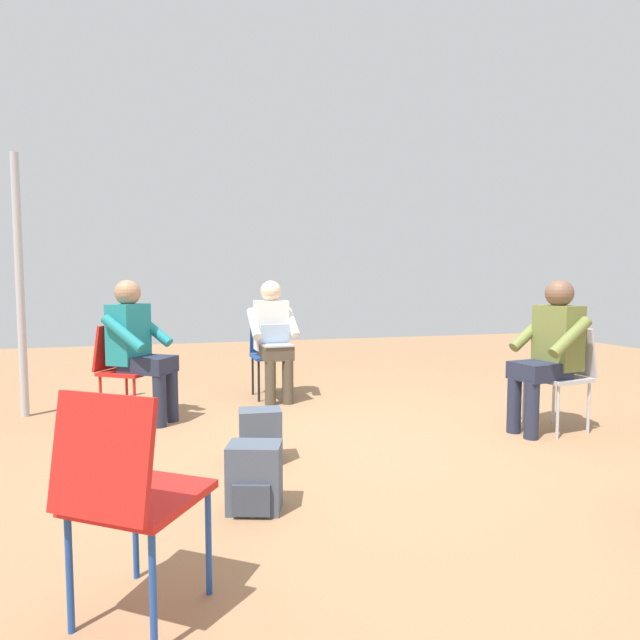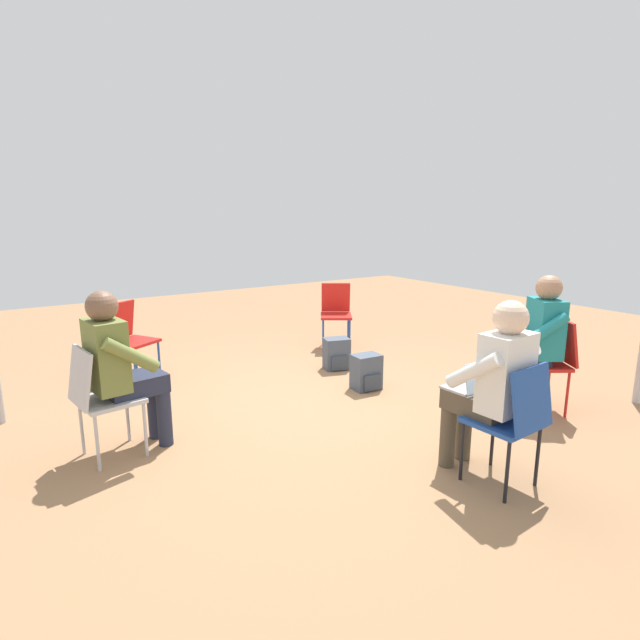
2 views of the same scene
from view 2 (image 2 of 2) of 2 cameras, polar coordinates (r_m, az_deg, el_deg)
ground_plane at (r=4.72m, az=-0.67°, el=-9.77°), size 14.00×14.00×0.00m
chair_southwest at (r=4.92m, az=24.81°, el=-3.95°), size 0.56×0.58×0.85m
chair_north at (r=3.93m, az=-23.90°, el=-7.79°), size 0.45×0.49×0.85m
chair_west at (r=3.46m, az=21.18°, el=-10.28°), size 0.46×0.42×0.85m
chair_northeast at (r=5.63m, az=-21.08°, el=-1.69°), size 0.57×0.56×0.85m
chair_southeast at (r=6.59m, az=1.83°, el=1.11°), size 0.58×0.57×0.85m
person_with_laptop at (r=3.48m, az=19.08°, el=-6.54°), size 0.54×0.51×1.24m
person_in_teal at (r=4.80m, az=23.24°, el=-1.75°), size 0.62×0.63×1.24m
person_in_olive at (r=3.92m, az=-21.84°, el=-4.62°), size 0.54×0.55×1.24m
backpack_near_laptop_user at (r=5.12m, az=5.30°, el=-6.16°), size 0.27×0.30×0.36m
backpack_by_empty_chair at (r=5.74m, az=1.90°, el=-4.07°), size 0.30×0.33×0.36m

